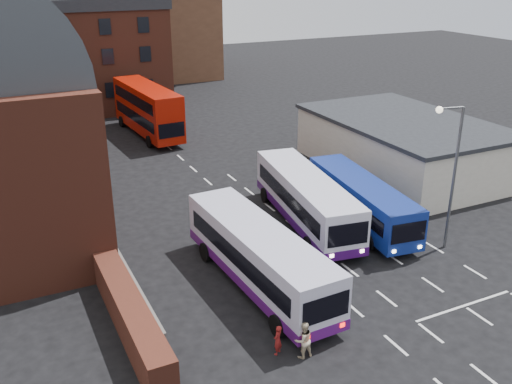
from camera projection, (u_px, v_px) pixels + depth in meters
name	position (u px, v px, depth m)	size (l,w,h in m)	color
ground	(344.00, 300.00, 28.42)	(180.00, 180.00, 0.00)	black
forecourt_wall	(131.00, 316.00, 25.58)	(1.20, 10.00, 1.80)	#602B1E
cream_building	(403.00, 144.00, 45.38)	(10.40, 16.40, 4.25)	beige
brick_terrace	(62.00, 62.00, 62.17)	(22.00, 10.00, 11.00)	brown
castle_keep	(125.00, 33.00, 83.52)	(22.00, 22.00, 12.00)	brown
bus_white_outbound	(259.00, 253.00, 29.02)	(3.37, 11.94, 3.23)	silver
bus_white_inbound	(306.00, 197.00, 35.95)	(4.41, 12.09, 3.23)	silver
bus_blue	(361.00, 199.00, 36.11)	(3.78, 10.96, 2.93)	navy
bus_red_double	(147.00, 109.00, 54.48)	(3.63, 12.13, 4.79)	#A51304
street_lamp	(451.00, 165.00, 31.73)	(1.73, 0.55, 8.57)	#535558
pedestrian_red	(278.00, 340.00, 24.31)	(0.51, 0.33, 1.39)	maroon
pedestrian_beige	(303.00, 340.00, 24.07)	(0.83, 0.65, 1.71)	beige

